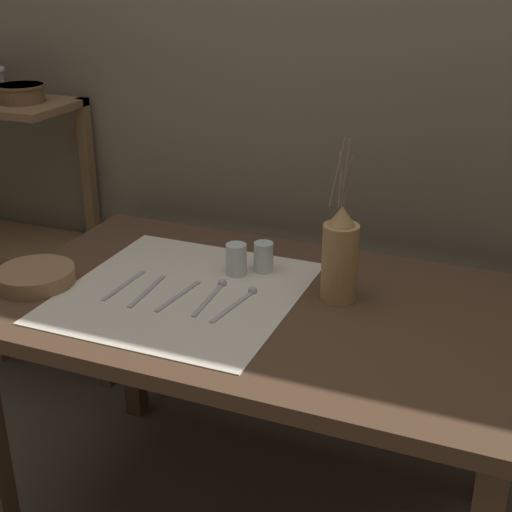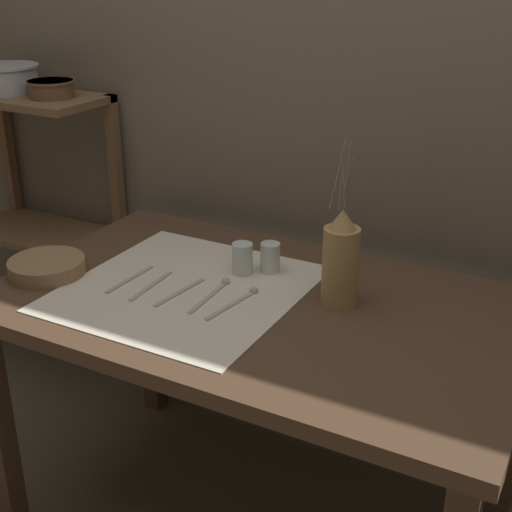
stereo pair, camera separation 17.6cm
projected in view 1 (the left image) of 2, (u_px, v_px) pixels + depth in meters
stone_wall_back at (325, 84)px, 2.07m from camera, size 7.00×0.06×2.40m
wooden_table at (258, 330)px, 1.84m from camera, size 1.35×0.82×0.74m
wooden_shelf_unit at (13, 195)px, 2.47m from camera, size 0.55×0.29×1.11m
linen_cloth at (183, 292)px, 1.85m from camera, size 0.59×0.61×0.00m
pitcher_with_flowers at (340, 256)px, 1.77m from camera, size 0.09×0.09×0.42m
wooden_bowl at (36, 277)px, 1.88m from camera, size 0.21×0.21×0.04m
glass_tumbler_near at (236, 259)px, 1.93m from camera, size 0.06×0.06×0.09m
glass_tumbler_far at (264, 257)px, 1.95m from camera, size 0.05×0.05×0.08m
knife_center at (124, 285)px, 1.87m from camera, size 0.02×0.19×0.00m
fork_outer at (147, 291)px, 1.84m from camera, size 0.02×0.19×0.00m
fork_inner at (178, 296)px, 1.82m from camera, size 0.03×0.19×0.00m
spoon_inner at (217, 290)px, 1.85m from camera, size 0.03×0.20×0.02m
spoon_outer at (245, 297)px, 1.81m from camera, size 0.05×0.20×0.02m
metal_pot_small at (21, 92)px, 2.25m from camera, size 0.16×0.16×0.06m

